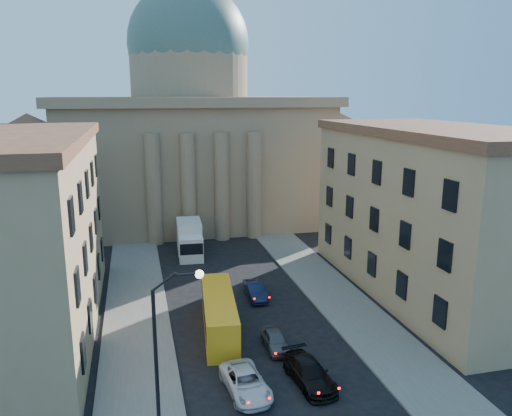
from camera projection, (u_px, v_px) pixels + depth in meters
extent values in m
cube|color=#5D5B55|center=(137.00, 344.00, 35.24)|extent=(5.00, 60.00, 0.15)
cube|color=#5D5B55|center=(359.00, 319.00, 39.20)|extent=(5.00, 60.00, 0.15)
cube|color=#7E674D|center=(192.00, 161.00, 71.45)|extent=(34.00, 26.00, 16.00)
cube|color=#7E674D|center=(190.00, 101.00, 69.58)|extent=(35.50, 27.50, 1.20)
cylinder|color=#7E674D|center=(189.00, 75.00, 68.78)|extent=(16.00, 16.00, 8.00)
sphere|color=#4F6B60|center=(189.00, 44.00, 67.90)|extent=(16.40, 16.40, 16.40)
cube|color=#7E674D|center=(34.00, 187.00, 65.22)|extent=(13.00, 13.00, 11.00)
cone|color=brown|center=(28.00, 129.00, 63.56)|extent=(26.02, 26.02, 4.00)
cube|color=#7E674D|center=(333.00, 175.00, 74.99)|extent=(13.00, 13.00, 11.00)
cone|color=brown|center=(335.00, 125.00, 73.33)|extent=(26.02, 26.02, 4.00)
cylinder|color=#7E674D|center=(154.00, 190.00, 57.88)|extent=(1.80, 1.80, 13.00)
cylinder|color=#7E674D|center=(188.00, 188.00, 58.81)|extent=(1.80, 1.80, 13.00)
cylinder|color=#7E674D|center=(222.00, 187.00, 59.74)|extent=(1.80, 1.80, 13.00)
cylinder|color=#7E674D|center=(254.00, 185.00, 60.67)|extent=(1.80, 1.80, 13.00)
cube|color=tan|center=(9.00, 242.00, 35.52)|extent=(11.00, 26.00, 14.00)
cube|color=tan|center=(433.00, 215.00, 43.43)|extent=(11.00, 26.00, 14.00)
cube|color=brown|center=(440.00, 131.00, 41.81)|extent=(11.60, 26.60, 0.80)
cylinder|color=black|center=(156.00, 364.00, 25.13)|extent=(0.20, 0.20, 8.00)
cylinder|color=black|center=(164.00, 282.00, 24.30)|extent=(1.30, 0.12, 0.96)
cylinder|color=black|center=(184.00, 275.00, 24.46)|extent=(1.30, 0.12, 0.12)
sphere|color=white|center=(199.00, 274.00, 24.65)|extent=(0.44, 0.44, 0.44)
imported|color=silver|center=(246.00, 382.00, 29.47)|extent=(2.66, 4.98, 1.33)
imported|color=black|center=(309.00, 373.00, 30.39)|extent=(2.51, 5.06, 1.41)
imported|color=#4D4E52|center=(275.00, 340.00, 34.59)|extent=(1.53, 3.70, 1.25)
imported|color=black|center=(255.00, 290.00, 43.27)|extent=(1.53, 4.21, 1.38)
cube|color=#F0A51A|center=(219.00, 314.00, 37.05)|extent=(3.22, 9.96, 2.76)
cube|color=black|center=(219.00, 308.00, 36.95)|extent=(3.22, 9.43, 0.98)
cylinder|color=black|center=(210.00, 350.00, 33.70)|extent=(0.36, 0.91, 0.89)
cylinder|color=black|center=(236.00, 348.00, 33.94)|extent=(0.36, 0.91, 0.89)
cylinder|color=black|center=(206.00, 306.00, 40.57)|extent=(0.36, 0.91, 0.89)
cylinder|color=black|center=(227.00, 305.00, 40.81)|extent=(0.36, 0.91, 0.89)
cube|color=silver|center=(191.00, 249.00, 52.97)|extent=(2.65, 2.75, 2.62)
cube|color=black|center=(192.00, 249.00, 51.69)|extent=(2.40, 0.27, 1.20)
cube|color=silver|center=(189.00, 236.00, 55.65)|extent=(2.87, 4.72, 3.38)
cylinder|color=black|center=(181.00, 258.00, 52.53)|extent=(0.36, 1.00, 0.98)
cylinder|color=black|center=(202.00, 257.00, 52.92)|extent=(0.36, 1.00, 0.98)
cylinder|color=black|center=(179.00, 246.00, 56.71)|extent=(0.36, 1.00, 0.98)
cylinder|color=black|center=(199.00, 245.00, 57.10)|extent=(0.36, 1.00, 0.98)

